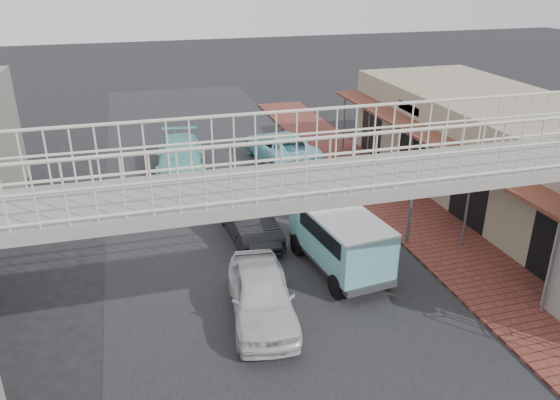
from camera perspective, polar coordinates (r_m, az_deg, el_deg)
ground at (r=16.57m, az=-0.24°, el=-9.70°), size 120.00×120.00×0.00m
road_strip at (r=16.57m, az=-0.24°, el=-9.69°), size 10.00×60.00×0.01m
sidewalk at (r=21.29m, az=14.61°, el=-2.39°), size 3.00×40.00×0.10m
shophouse_row at (r=23.81m, az=23.29°, el=4.29°), size 7.20×18.00×4.00m
footbridge at (r=11.67m, az=5.08°, el=-6.95°), size 16.40×2.40×6.34m
white_hatchback at (r=15.19m, az=-1.95°, el=-9.89°), size 2.18×4.37×1.43m
dark_sedan at (r=19.51m, az=-3.30°, el=-2.03°), size 1.68×4.20×1.36m
angkot_curb at (r=27.05m, az=0.15°, el=5.56°), size 3.08×5.57×1.48m
angkot_far at (r=26.27m, az=-10.42°, el=4.63°), size 2.71×5.39×1.50m
angkot_van at (r=17.20m, az=6.41°, el=-3.67°), size 2.27×4.23×1.98m
motorcycle_near at (r=24.05m, az=7.28°, el=2.64°), size 1.96×1.19×0.97m
motorcycle_far at (r=23.64m, az=11.71°, el=1.86°), size 1.53×0.53×0.91m
arrow_sign at (r=19.25m, az=15.40°, el=3.55°), size 2.00×1.36×3.32m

